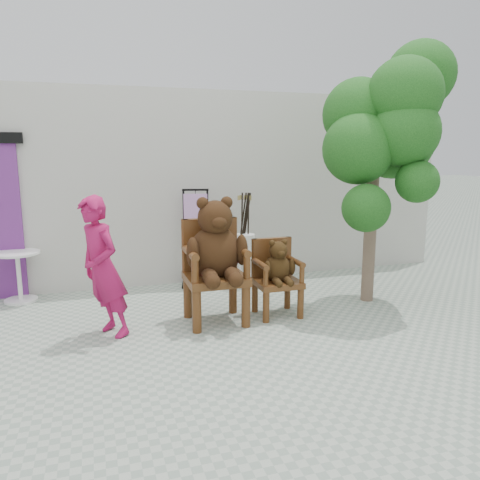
{
  "coord_description": "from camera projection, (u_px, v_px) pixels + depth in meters",
  "views": [
    {
      "loc": [
        -1.44,
        -4.58,
        2.07
      ],
      "look_at": [
        0.34,
        1.04,
        0.95
      ],
      "focal_mm": 35.0,
      "sensor_mm": 36.0,
      "label": 1
    }
  ],
  "objects": [
    {
      "name": "tree",
      "position": [
        388.0,
        125.0,
        6.06
      ],
      "size": [
        1.91,
        1.54,
        3.52
      ],
      "rotation": [
        0.0,
        0.0,
        -0.02
      ],
      "color": "brown",
      "rests_on": "ground"
    },
    {
      "name": "back_wall",
      "position": [
        183.0,
        186.0,
        7.73
      ],
      "size": [
        9.0,
        1.0,
        3.0
      ],
      "primitive_type": "cube",
      "color": "beige",
      "rests_on": "ground"
    },
    {
      "name": "display_stand",
      "position": [
        196.0,
        249.0,
        7.21
      ],
      "size": [
        0.52,
        0.45,
        1.51
      ],
      "rotation": [
        0.0,
        0.0,
        -0.25
      ],
      "color": "black",
      "rests_on": "ground"
    },
    {
      "name": "chair_small",
      "position": [
        277.0,
        270.0,
        5.93
      ],
      "size": [
        0.55,
        0.53,
        0.99
      ],
      "color": "#44250E",
      "rests_on": "ground"
    },
    {
      "name": "cafe_table",
      "position": [
        19.0,
        271.0,
        6.49
      ],
      "size": [
        0.6,
        0.6,
        0.7
      ],
      "rotation": [
        0.0,
        0.0,
        -0.18
      ],
      "color": "white",
      "rests_on": "ground"
    },
    {
      "name": "chair_big",
      "position": [
        215.0,
        252.0,
        5.62
      ],
      "size": [
        0.74,
        0.81,
        1.55
      ],
      "color": "#44250E",
      "rests_on": "ground"
    },
    {
      "name": "person",
      "position": [
        103.0,
        268.0,
        5.15
      ],
      "size": [
        0.63,
        0.7,
        1.61
      ],
      "primitive_type": "imported",
      "rotation": [
        0.0,
        0.0,
        -1.03
      ],
      "color": "#A3144C",
      "rests_on": "ground"
    },
    {
      "name": "stool_bucket",
      "position": [
        245.0,
        245.0,
        7.23
      ],
      "size": [
        0.32,
        0.32,
        1.45
      ],
      "rotation": [
        0.0,
        0.0,
        -0.12
      ],
      "color": "white",
      "rests_on": "ground"
    },
    {
      "name": "ground_plane",
      "position": [
        239.0,
        344.0,
        5.1
      ],
      "size": [
        60.0,
        60.0,
        0.0
      ],
      "primitive_type": "plane",
      "color": "#98A291",
      "rests_on": "ground"
    }
  ]
}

